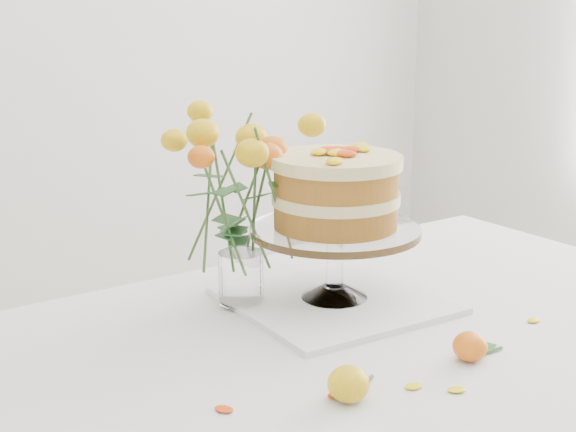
% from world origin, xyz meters
% --- Properties ---
extents(table, '(1.43, 0.93, 0.76)m').
position_xyz_m(table, '(0.00, 0.00, 0.67)').
color(table, tan).
rests_on(table, ground).
extents(napkin, '(0.34, 0.34, 0.01)m').
position_xyz_m(napkin, '(0.09, 0.17, 0.76)').
color(napkin, white).
rests_on(napkin, table).
extents(cake_stand, '(0.29, 0.29, 0.26)m').
position_xyz_m(cake_stand, '(0.09, 0.17, 0.94)').
color(cake_stand, white).
rests_on(cake_stand, napkin).
extents(rose_vase, '(0.29, 0.29, 0.38)m').
position_xyz_m(rose_vase, '(-0.05, 0.25, 0.98)').
color(rose_vase, white).
rests_on(rose_vase, table).
extents(loose_rose_near, '(0.09, 0.06, 0.05)m').
position_xyz_m(loose_rose_near, '(-0.11, -0.12, 0.78)').
color(loose_rose_near, yellow).
rests_on(loose_rose_near, table).
extents(loose_rose_far, '(0.09, 0.05, 0.04)m').
position_xyz_m(loose_rose_far, '(0.11, -0.12, 0.78)').
color(loose_rose_far, orange).
rests_on(loose_rose_far, table).
extents(stray_petal_a, '(0.03, 0.02, 0.00)m').
position_xyz_m(stray_petal_a, '(-0.12, -0.10, 0.76)').
color(stray_petal_a, yellow).
rests_on(stray_petal_a, table).
extents(stray_petal_b, '(0.03, 0.02, 0.00)m').
position_xyz_m(stray_petal_b, '(-0.02, -0.14, 0.76)').
color(stray_petal_b, yellow).
rests_on(stray_petal_b, table).
extents(stray_petal_c, '(0.03, 0.02, 0.00)m').
position_xyz_m(stray_petal_c, '(0.02, -0.18, 0.76)').
color(stray_petal_c, yellow).
rests_on(stray_petal_c, table).
extents(stray_petal_d, '(0.03, 0.02, 0.00)m').
position_xyz_m(stray_petal_d, '(-0.26, -0.05, 0.76)').
color(stray_petal_d, yellow).
rests_on(stray_petal_d, table).
extents(stray_petal_f, '(0.03, 0.02, 0.00)m').
position_xyz_m(stray_petal_f, '(0.30, -0.08, 0.76)').
color(stray_petal_f, yellow).
rests_on(stray_petal_f, table).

